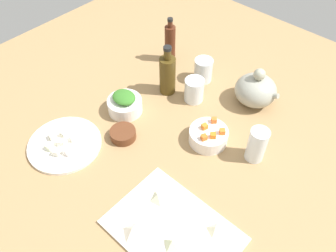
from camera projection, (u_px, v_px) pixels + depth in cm
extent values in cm
cube|color=#9E7B50|center=(168.00, 138.00, 122.98)|extent=(190.00, 190.00, 3.00)
cube|color=white|center=(173.00, 231.00, 97.39)|extent=(35.94, 25.54, 1.00)
cylinder|color=white|center=(65.00, 144.00, 118.38)|extent=(25.10, 25.10, 1.20)
cylinder|color=white|center=(125.00, 105.00, 128.21)|extent=(12.85, 12.85, 5.41)
cylinder|color=white|center=(208.00, 136.00, 118.38)|extent=(13.43, 13.43, 5.08)
cylinder|color=brown|center=(123.00, 134.00, 120.11)|extent=(9.09, 9.09, 3.33)
ellipsoid|color=#9C9C8E|center=(256.00, 90.00, 129.26)|extent=(15.70, 15.46, 11.65)
sphere|color=#A6A892|center=(260.00, 74.00, 123.64)|extent=(4.40, 4.40, 4.40)
cylinder|color=#9C9C8E|center=(272.00, 95.00, 125.17)|extent=(5.38, 2.00, 3.93)
cylinder|color=#4D2414|center=(170.00, 44.00, 145.55)|extent=(4.52, 4.52, 16.13)
cylinder|color=#4D2414|center=(170.00, 24.00, 138.56)|extent=(2.03, 2.03, 2.72)
cylinder|color=black|center=(170.00, 20.00, 137.11)|extent=(2.26, 2.26, 1.20)
cylinder|color=#473612|center=(167.00, 76.00, 131.93)|extent=(6.19, 6.19, 15.61)
cylinder|color=#473612|center=(167.00, 54.00, 124.63)|extent=(2.79, 2.79, 4.08)
cylinder|color=black|center=(167.00, 48.00, 122.67)|extent=(3.10, 3.10, 1.20)
cylinder|color=white|center=(203.00, 70.00, 138.86)|extent=(7.45, 7.45, 9.68)
cylinder|color=white|center=(257.00, 145.00, 110.88)|extent=(6.23, 6.23, 12.65)
cylinder|color=white|center=(194.00, 90.00, 131.01)|extent=(7.47, 7.47, 9.40)
cube|color=orange|center=(222.00, 132.00, 115.14)|extent=(2.55, 2.55, 1.80)
cube|color=orange|center=(204.00, 137.00, 113.45)|extent=(2.38, 2.38, 1.80)
cube|color=orange|center=(213.00, 136.00, 113.96)|extent=(2.54, 2.54, 1.80)
cube|color=orange|center=(214.00, 120.00, 118.65)|extent=(2.55, 2.55, 1.80)
cube|color=orange|center=(205.00, 126.00, 116.70)|extent=(2.23, 2.23, 1.80)
ellipsoid|color=#367527|center=(124.00, 97.00, 125.09)|extent=(9.34, 7.95, 3.02)
cube|color=white|center=(74.00, 138.00, 118.04)|extent=(2.85, 2.85, 2.20)
cube|color=white|center=(64.00, 134.00, 119.35)|extent=(2.37, 2.37, 2.20)
cube|color=#F4EECC|center=(52.00, 136.00, 118.60)|extent=(2.54, 2.54, 2.20)
cube|color=white|center=(68.00, 152.00, 114.03)|extent=(2.51, 2.51, 2.20)
cube|color=#EBF6CC|center=(49.00, 147.00, 115.46)|extent=(2.57, 2.57, 2.20)
cube|color=silver|center=(61.00, 142.00, 116.73)|extent=(3.11, 3.11, 2.20)
cube|color=silver|center=(56.00, 152.00, 113.92)|extent=(2.96, 2.96, 2.20)
pyramid|color=beige|center=(215.00, 229.00, 95.98)|extent=(4.97, 4.70, 2.20)
pyramid|color=beige|center=(132.00, 231.00, 95.51)|extent=(5.95, 6.40, 2.56)
pyramid|color=beige|center=(172.00, 243.00, 92.78)|extent=(4.26, 3.82, 3.12)
pyramid|color=beige|center=(158.00, 197.00, 102.51)|extent=(5.39, 5.17, 2.81)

